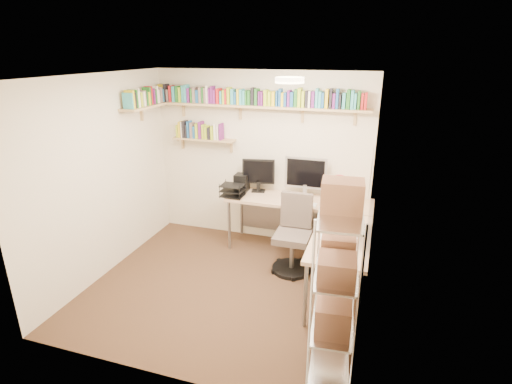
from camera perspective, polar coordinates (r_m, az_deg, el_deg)
ground at (r=5.07m, az=-4.45°, el=-13.25°), size 3.20×3.20×0.00m
room_shell at (r=4.43m, az=-4.91°, el=3.82°), size 3.24×3.04×2.52m
wall_shelves at (r=5.67m, az=-4.21°, el=12.25°), size 3.12×1.09×0.80m
corner_desk at (r=5.35m, az=6.12°, el=-2.13°), size 2.09×2.04×1.36m
office_chair at (r=5.24m, az=5.36°, el=-6.74°), size 0.53×0.55×1.02m
wire_rack at (r=3.29m, az=11.43°, el=-10.96°), size 0.42×0.75×1.84m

